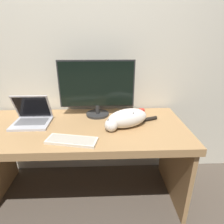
% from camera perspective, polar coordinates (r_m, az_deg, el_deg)
% --- Properties ---
extents(wall_back, '(6.40, 0.06, 2.60)m').
position_cam_1_polar(wall_back, '(1.87, -8.56, 17.64)').
color(wall_back, beige).
rests_on(wall_back, ground_plane).
extents(desk, '(1.73, 0.77, 0.75)m').
position_cam_1_polar(desk, '(1.65, -8.71, -8.65)').
color(desk, '#A37A4C').
rests_on(desk, ground_plane).
extents(monitor, '(0.67, 0.21, 0.51)m').
position_cam_1_polar(monitor, '(1.69, -4.65, 7.40)').
color(monitor, '#282828').
rests_on(monitor, desk).
extents(laptop, '(0.30, 0.25, 0.25)m').
position_cam_1_polar(laptop, '(1.72, -23.22, -1.73)').
color(laptop, '#B7B7BC').
rests_on(laptop, desk).
extents(external_keyboard, '(0.38, 0.20, 0.02)m').
position_cam_1_polar(external_keyboard, '(1.36, -12.17, -8.48)').
color(external_keyboard, beige).
rests_on(external_keyboard, desk).
extents(cat, '(0.47, 0.29, 0.15)m').
position_cam_1_polar(cat, '(1.52, 4.37, -1.93)').
color(cat, silver).
rests_on(cat, desk).
extents(small_toy, '(0.05, 0.05, 0.05)m').
position_cam_1_polar(small_toy, '(1.82, 9.06, 0.23)').
color(small_toy, red).
rests_on(small_toy, desk).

